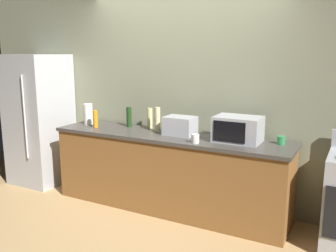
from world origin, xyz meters
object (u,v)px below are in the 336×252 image
Objects in this scene: refrigerator at (40,119)px; microwave at (238,129)px; bottle_dish_soap at (95,119)px; bottle_hand_soap at (157,120)px; paper_towel_roll at (88,114)px; bottle_wine at (129,117)px; mug_green at (281,140)px; bottle_vinegar at (150,118)px; mug_white at (195,139)px; toaster_oven at (180,126)px.

microwave is (2.86, 0.05, 0.13)m from refrigerator.
bottle_dish_soap is 0.83m from bottle_hand_soap.
paper_towel_roll is at bearing 179.94° from microwave.
bottle_hand_soap is at bearing 178.84° from microwave.
bottle_wine reaches higher than mug_green.
microwave is 0.98m from bottle_hand_soap.
microwave is 1.92× the size of bottle_wine.
bottle_vinegar is (1.68, 0.22, 0.13)m from refrigerator.
bottle_hand_soap is at bearing -176.76° from mug_green.
bottle_wine is at bearing 6.81° from refrigerator.
bottle_dish_soap is at bearing -174.48° from mug_green.
microwave is 2.23× the size of bottle_dish_soap.
mug_green is at bearing -0.59° from bottle_wine.
mug_white is at bearing -143.97° from microwave.
bottle_hand_soap reaches higher than mug_green.
paper_towel_roll is 0.91× the size of bottle_hand_soap.
microwave is 2.02m from paper_towel_roll.
mug_white is (0.32, -0.28, -0.06)m from toaster_oven.
paper_towel_roll is 1.08× the size of bottle_wine.
bottle_hand_soap is (1.03, 0.02, 0.01)m from paper_towel_roll.
toaster_oven is 0.52m from bottle_vinegar.
bottle_vinegar is 2.95× the size of mug_green.
bottle_hand_soap is (0.20, -0.15, 0.02)m from bottle_vinegar.
bottle_vinegar is 2.69× the size of mug_white.
toaster_oven is 1.36× the size of bottle_wine.
mug_white is (1.09, -0.39, -0.08)m from bottle_wine.
bottle_wine is (-1.46, 0.12, -0.01)m from microwave.
toaster_oven is 0.43m from mug_white.
mug_white is 1.10× the size of mug_green.
paper_towel_roll is (0.84, 0.05, 0.13)m from refrigerator.
paper_towel_roll reaches higher than mug_green.
refrigerator is 7.19× the size of bottle_wine.
toaster_oven is 1.13m from bottle_dish_soap.
bottle_vinegar is at bearing 151.55° from mug_white.
paper_towel_roll is 2.89× the size of mug_white.
refrigerator reaches higher than mug_green.
bottle_wine is 1.16m from mug_white.
bottle_hand_soap is (1.87, 0.07, 0.15)m from refrigerator.
mug_white is (0.81, -0.44, -0.08)m from bottle_vinegar.
bottle_vinegar is at bearing 10.91° from bottle_wine.
mug_green is at bearing 5.52° from bottle_dish_soap.
refrigerator is 2.86m from microwave.
refrigerator is 1.06m from bottle_dish_soap.
microwave is at bearing -1.16° from bottle_hand_soap.
microwave is 5.63× the size of mug_green.
bottle_dish_soap is 0.73× the size of bottle_hand_soap.
refrigerator is at bearing -177.42° from mug_green.
bottle_hand_soap reaches higher than toaster_oven.
microwave is at bearing -1.02° from toaster_oven.
microwave reaches higher than bottle_vinegar.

